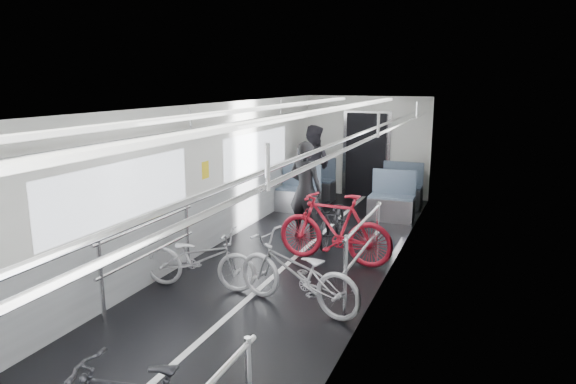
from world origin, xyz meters
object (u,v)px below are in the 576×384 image
at_px(bike_right_mid, 297,273).
at_px(bike_aisle, 333,220).
at_px(bike_left_far, 200,258).
at_px(person_seated, 313,165).
at_px(bike_right_far, 335,228).
at_px(person_standing, 305,190).

distance_m(bike_right_mid, bike_aisle, 2.73).
height_order(bike_right_mid, bike_aisle, bike_right_mid).
relative_size(bike_left_far, person_seated, 0.89).
bearing_deg(bike_right_far, person_standing, -137.77).
xyz_separation_m(bike_right_mid, person_seated, (-1.63, 5.33, 0.43)).
bearing_deg(bike_aisle, person_seated, 113.74).
bearing_deg(bike_right_mid, person_standing, -148.39).
distance_m(bike_right_mid, bike_right_far, 1.75).
height_order(bike_right_far, person_seated, person_seated).
bearing_deg(bike_right_far, bike_aisle, -158.90).
bearing_deg(bike_left_far, bike_right_mid, -103.13).
xyz_separation_m(bike_aisle, person_seated, (-1.28, 2.63, 0.49)).
xyz_separation_m(bike_right_mid, bike_right_far, (-0.04, 1.75, 0.09)).
distance_m(bike_aisle, person_seated, 2.96).
bearing_deg(bike_right_mid, person_seated, -149.21).
distance_m(bike_right_far, person_standing, 1.40).
height_order(bike_right_far, person_standing, person_standing).
bearing_deg(person_standing, bike_left_far, 87.36).
xyz_separation_m(bike_right_mid, person_standing, (-0.90, 2.81, 0.41)).
height_order(bike_right_mid, person_standing, person_standing).
bearing_deg(person_seated, bike_right_mid, 121.04).
relative_size(bike_right_mid, person_standing, 1.01).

